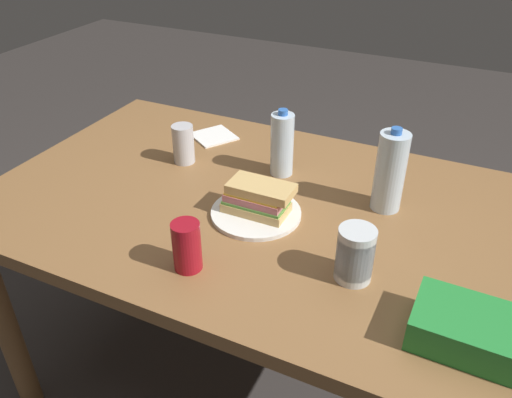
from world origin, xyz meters
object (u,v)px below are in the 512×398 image
object	(u,v)px
paper_plate	(256,213)
water_bottle_spare	(390,172)
soda_can_silver	(183,144)
chip_bag	(474,331)
water_bottle_tall	(282,144)
soda_can_red	(187,246)
plastic_cup_stack	(355,254)
sandwich	(258,198)
dining_table	(260,231)

from	to	relation	value
paper_plate	water_bottle_spare	xyz separation A→B (m)	(0.30, 0.18, 0.10)
paper_plate	soda_can_silver	world-z (taller)	soda_can_silver
chip_bag	water_bottle_tall	size ratio (longest dim) A/B	1.12
paper_plate	soda_can_red	bearing A→B (deg)	-100.75
plastic_cup_stack	soda_can_silver	world-z (taller)	plastic_cup_stack
sandwich	water_bottle_spare	xyz separation A→B (m)	(0.30, 0.18, 0.06)
sandwich	soda_can_red	xyz separation A→B (m)	(-0.05, -0.26, 0.01)
water_bottle_tall	soda_can_silver	world-z (taller)	water_bottle_tall
sandwich	soda_can_red	distance (m)	0.27
water_bottle_spare	soda_can_silver	size ratio (longest dim) A/B	1.93
dining_table	plastic_cup_stack	size ratio (longest dim) A/B	11.71
chip_bag	plastic_cup_stack	world-z (taller)	plastic_cup_stack
dining_table	sandwich	distance (m)	0.16
water_bottle_tall	plastic_cup_stack	distance (m)	0.49
paper_plate	dining_table	bearing A→B (deg)	104.57
soda_can_silver	dining_table	bearing A→B (deg)	-19.62
water_bottle_tall	paper_plate	bearing A→B (deg)	-83.39
water_bottle_spare	plastic_cup_stack	bearing A→B (deg)	-89.56
soda_can_silver	water_bottle_spare	bearing A→B (deg)	1.07
soda_can_red	water_bottle_spare	size ratio (longest dim) A/B	0.52
paper_plate	water_bottle_tall	xyz separation A→B (m)	(-0.03, 0.24, 0.09)
plastic_cup_stack	soda_can_silver	bearing A→B (deg)	154.38
sandwich	soda_can_silver	xyz separation A→B (m)	(-0.33, 0.17, 0.01)
sandwich	water_bottle_spare	size ratio (longest dim) A/B	0.77
chip_bag	water_bottle_spare	bearing A→B (deg)	124.42
chip_bag	water_bottle_tall	xyz separation A→B (m)	(-0.59, 0.46, 0.06)
dining_table	soda_can_red	bearing A→B (deg)	-96.02
paper_plate	sandwich	xyz separation A→B (m)	(0.00, 0.00, 0.05)
water_bottle_spare	dining_table	bearing A→B (deg)	-158.59
chip_bag	soda_can_silver	xyz separation A→B (m)	(-0.90, 0.39, 0.03)
sandwich	chip_bag	xyz separation A→B (m)	(0.56, -0.22, -0.02)
sandwich	soda_can_silver	size ratio (longest dim) A/B	1.49
plastic_cup_stack	soda_can_silver	xyz separation A→B (m)	(-0.63, 0.30, -0.00)
soda_can_red	plastic_cup_stack	size ratio (longest dim) A/B	0.93
soda_can_red	plastic_cup_stack	distance (m)	0.37
soda_can_red	chip_bag	bearing A→B (deg)	3.59
paper_plate	soda_can_red	xyz separation A→B (m)	(-0.05, -0.26, 0.06)
paper_plate	water_bottle_tall	distance (m)	0.25
chip_bag	water_bottle_tall	bearing A→B (deg)	143.63
chip_bag	plastic_cup_stack	distance (m)	0.28
water_bottle_spare	soda_can_red	bearing A→B (deg)	-128.24
soda_can_red	soda_can_silver	bearing A→B (deg)	123.05
dining_table	sandwich	size ratio (longest dim) A/B	8.42
dining_table	plastic_cup_stack	xyz separation A→B (m)	(0.32, -0.19, 0.16)
plastic_cup_stack	water_bottle_spare	distance (m)	0.32
paper_plate	soda_can_red	world-z (taller)	soda_can_red
paper_plate	soda_can_silver	size ratio (longest dim) A/B	1.97
sandwich	chip_bag	bearing A→B (deg)	-21.69
water_bottle_tall	plastic_cup_stack	size ratio (longest dim) A/B	1.57
sandwich	chip_bag	distance (m)	0.60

